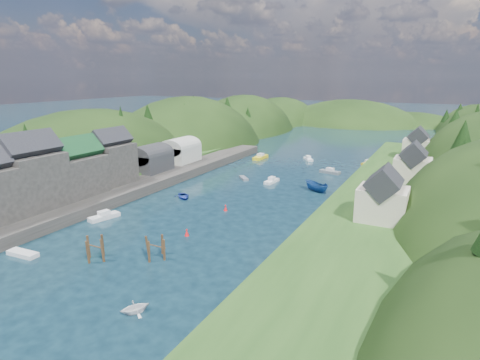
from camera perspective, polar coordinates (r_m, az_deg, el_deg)
The scene contains 15 objects.
ground at distance 97.63m, azimuth 5.94°, elevation 0.62°, with size 600.00×600.00×0.00m, color black.
hillside_left at distance 141.86m, azimuth -7.46°, elevation 1.65°, with size 44.00×245.56×52.00m.
far_hills at distance 217.63m, azimuth 18.30°, elevation 4.81°, with size 103.00×68.00×44.00m.
hill_trees at distance 109.94m, azimuth 9.17°, elevation 7.88°, with size 89.83×149.11×11.88m.
quay_left at distance 85.47m, azimuth -17.01°, elevation -1.29°, with size 12.00×110.00×2.00m, color #2D2B28.
terrace_left_grass at distance 90.33m, azimuth -20.22°, elevation -0.55°, with size 12.00×110.00×2.50m, color #234719.
quayside_buildings at distance 76.83m, azimuth -25.45°, elevation 0.86°, with size 8.00×35.84×12.90m.
boat_sheds at distance 99.74m, azimuth -10.45°, elevation 3.85°, with size 7.00×21.00×7.50m.
terrace_right at distance 81.98m, azimuth 19.78°, elevation -2.04°, with size 16.00×120.00×2.40m, color #234719.
right_bank_cottages at distance 88.68m, azimuth 22.71°, elevation 2.00°, with size 9.00×59.24×8.41m.
piling_cluster_near at distance 56.56m, azimuth -19.85°, elevation -9.40°, with size 3.04×2.85×3.71m.
piling_cluster_far at distance 54.92m, azimuth -11.88°, elevation -9.69°, with size 3.29×3.07×3.45m.
channel_buoy_near at distance 61.56m, azimuth -7.58°, elevation -7.45°, with size 0.70×0.70×1.10m.
channel_buoy_far at distance 71.99m, azimuth -2.07°, elevation -4.02°, with size 0.70×0.70×1.10m.
moored_boats at distance 85.34m, azimuth 3.09°, elevation -0.96°, with size 34.85×88.13×2.25m.
Camera 1 is at (34.27, -38.35, 23.45)m, focal length 30.00 mm.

